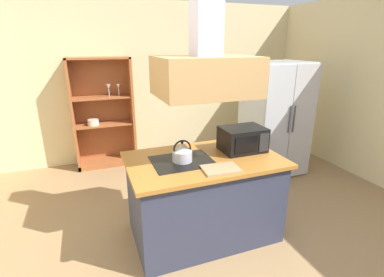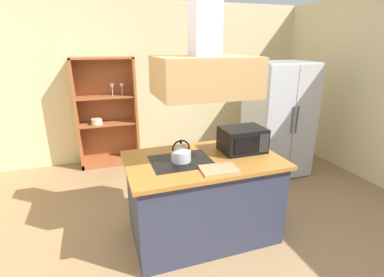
% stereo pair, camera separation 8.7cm
% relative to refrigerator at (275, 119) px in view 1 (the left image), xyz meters
% --- Properties ---
extents(ground_plane, '(7.80, 7.80, 0.00)m').
position_rel_refrigerator_xyz_m(ground_plane, '(-1.78, -1.53, -0.88)').
color(ground_plane, '#91714B').
extents(wall_back, '(6.00, 0.12, 2.70)m').
position_rel_refrigerator_xyz_m(wall_back, '(-1.78, 1.47, 0.47)').
color(wall_back, beige).
rests_on(wall_back, ground).
extents(kitchen_island, '(1.56, 0.96, 0.90)m').
position_rel_refrigerator_xyz_m(kitchen_island, '(-1.70, -1.14, -0.42)').
color(kitchen_island, '#2D334A').
rests_on(kitchen_island, ground).
extents(range_hood, '(0.90, 0.70, 1.16)m').
position_rel_refrigerator_xyz_m(range_hood, '(-1.70, -1.14, 0.94)').
color(range_hood, '#AD844F').
extents(refrigerator, '(0.90, 0.78, 1.76)m').
position_rel_refrigerator_xyz_m(refrigerator, '(0.00, 0.00, 0.00)').
color(refrigerator, '#AEBCC3').
rests_on(refrigerator, ground).
extents(dish_cabinet, '(0.98, 0.40, 1.81)m').
position_rel_refrigerator_xyz_m(dish_cabinet, '(-2.52, 1.25, -0.08)').
color(dish_cabinet, '#9F572D').
rests_on(dish_cabinet, ground).
extents(kettle, '(0.20, 0.20, 0.22)m').
position_rel_refrigerator_xyz_m(kettle, '(-1.93, -1.14, 0.12)').
color(kettle, '#B3B5C4').
rests_on(kettle, kitchen_island).
extents(cutting_board, '(0.36, 0.26, 0.02)m').
position_rel_refrigerator_xyz_m(cutting_board, '(-1.66, -1.46, 0.03)').
color(cutting_board, tan).
rests_on(cutting_board, kitchen_island).
extents(microwave, '(0.46, 0.35, 0.26)m').
position_rel_refrigerator_xyz_m(microwave, '(-1.23, -1.09, 0.15)').
color(microwave, black).
rests_on(microwave, kitchen_island).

